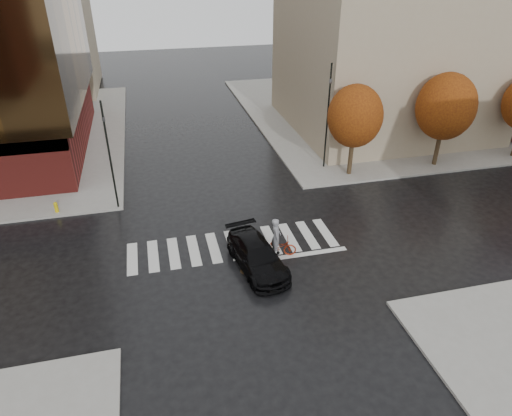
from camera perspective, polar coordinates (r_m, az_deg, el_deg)
The scene contains 12 objects.
ground at distance 25.22m, azimuth -2.66°, elevation -5.26°, with size 120.00×120.00×0.00m, color black.
sidewalk_ne at distance 50.30m, azimuth 16.82°, elevation 11.80°, with size 30.00×30.00×0.15m, color gray.
crosswalk at distance 25.63m, azimuth -2.88°, elevation -4.63°, with size 12.00×3.00×0.01m, color silver.
building_ne_tan at distance 43.07m, azimuth 16.40°, elevation 21.51°, with size 16.00×16.00×18.00m, color gray.
tree_ne_a at distance 32.55m, azimuth 12.28°, elevation 11.13°, with size 3.80×3.80×6.50m.
tree_ne_b at distance 36.03m, azimuth 22.65°, elevation 11.60°, with size 4.20×4.20×6.89m.
sedan at distance 23.51m, azimuth 0.14°, elevation -5.97°, with size 2.04×5.02×1.46m, color black.
cyclist at distance 24.40m, azimuth 2.66°, elevation -4.40°, with size 2.10×1.15×2.26m.
traffic_light_nw at distance 28.73m, azimuth -17.93°, elevation 6.91°, with size 0.18×0.15×6.85m.
traffic_light_ne at distance 33.38m, azimuth 9.00°, elevation 12.02°, with size 0.22×0.24×7.61m.
fire_hydrant at distance 30.87m, azimuth -23.73°, elevation 0.17°, with size 0.24×0.24×0.68m.
manhole at distance 23.66m, azimuth -1.34°, elevation -7.89°, with size 0.53×0.53×0.01m, color #4B341A.
Camera 1 is at (-3.77, -20.37, 14.40)m, focal length 32.00 mm.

